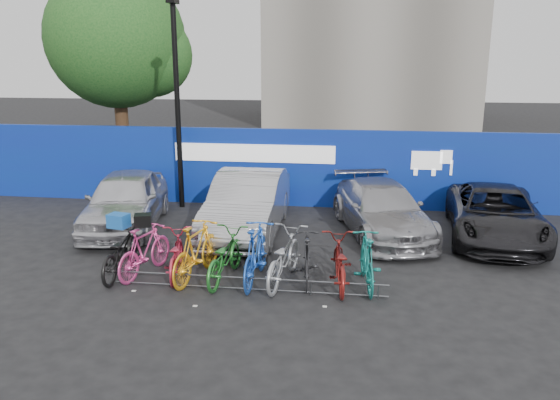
% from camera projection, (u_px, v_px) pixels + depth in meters
% --- Properties ---
extents(ground, '(100.00, 100.00, 0.00)m').
position_uv_depth(ground, '(251.00, 279.00, 11.41)').
color(ground, black).
rests_on(ground, ground).
extents(hoarding, '(22.00, 0.18, 2.40)m').
position_uv_depth(hoarding, '(287.00, 168.00, 16.85)').
color(hoarding, navy).
rests_on(hoarding, ground).
extents(tree, '(5.40, 5.20, 7.80)m').
position_uv_depth(tree, '(123.00, 42.00, 20.65)').
color(tree, '#382314').
rests_on(tree, ground).
extents(lamppost, '(0.25, 0.50, 6.11)m').
position_uv_depth(lamppost, '(177.00, 100.00, 16.18)').
color(lamppost, black).
rests_on(lamppost, ground).
extents(bike_rack, '(5.60, 0.03, 0.30)m').
position_uv_depth(bike_rack, '(245.00, 283.00, 10.79)').
color(bike_rack, '#595B60').
rests_on(bike_rack, ground).
extents(car_0, '(2.62, 4.79, 1.55)m').
position_uv_depth(car_0, '(126.00, 200.00, 14.71)').
color(car_0, silver).
rests_on(car_0, ground).
extents(car_1, '(1.74, 4.87, 1.60)m').
position_uv_depth(car_1, '(248.00, 204.00, 14.21)').
color(car_1, '#A1A1A5').
rests_on(car_1, ground).
extents(car_2, '(2.97, 4.91, 1.33)m').
position_uv_depth(car_2, '(382.00, 209.00, 14.22)').
color(car_2, '#9B9BA0').
rests_on(car_2, ground).
extents(car_3, '(2.66, 4.94, 1.32)m').
position_uv_depth(car_3, '(495.00, 214.00, 13.82)').
color(car_3, black).
rests_on(car_3, ground).
extents(bike_0, '(0.75, 2.02, 1.05)m').
position_uv_depth(bike_0, '(121.00, 251.00, 11.54)').
color(bike_0, black).
rests_on(bike_0, ground).
extents(bike_1, '(0.96, 1.88, 1.09)m').
position_uv_depth(bike_1, '(145.00, 250.00, 11.52)').
color(bike_1, '#E23F8F').
rests_on(bike_1, ground).
extents(bike_2, '(0.96, 1.88, 0.94)m').
position_uv_depth(bike_2, '(175.00, 254.00, 11.50)').
color(bike_2, '#C92A47').
rests_on(bike_2, ground).
extents(bike_3, '(0.96, 2.09, 1.21)m').
position_uv_depth(bike_3, '(196.00, 251.00, 11.30)').
color(bike_3, '#F5A519').
rests_on(bike_3, ground).
extents(bike_4, '(0.92, 2.04, 1.04)m').
position_uv_depth(bike_4, '(225.00, 256.00, 11.26)').
color(bike_4, '#237527').
rests_on(bike_4, ground).
extents(bike_5, '(0.67, 2.06, 1.23)m').
position_uv_depth(bike_5, '(256.00, 254.00, 11.13)').
color(bike_5, blue).
rests_on(bike_5, ground).
extents(bike_6, '(1.07, 2.17, 1.09)m').
position_uv_depth(bike_6, '(283.00, 257.00, 11.12)').
color(bike_6, '#9A9DA1').
rests_on(bike_6, ground).
extents(bike_7, '(0.63, 1.75, 1.03)m').
position_uv_depth(bike_7, '(307.00, 258.00, 11.16)').
color(bike_7, '#232426').
rests_on(bike_7, ground).
extents(bike_8, '(0.86, 1.98, 1.01)m').
position_uv_depth(bike_8, '(339.00, 262.00, 10.95)').
color(bike_8, maroon).
rests_on(bike_8, ground).
extents(bike_9, '(0.71, 1.89, 1.11)m').
position_uv_depth(bike_9, '(367.00, 261.00, 10.90)').
color(bike_9, '#167E74').
rests_on(bike_9, ground).
extents(cargo_crate, '(0.46, 0.39, 0.29)m').
position_uv_depth(cargo_crate, '(119.00, 221.00, 11.37)').
color(cargo_crate, '#1854AA').
rests_on(cargo_crate, bike_0).
extents(cargo_topcase, '(0.42, 0.40, 0.25)m').
position_uv_depth(cargo_topcase, '(143.00, 220.00, 11.35)').
color(cargo_topcase, black).
rests_on(cargo_topcase, bike_1).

